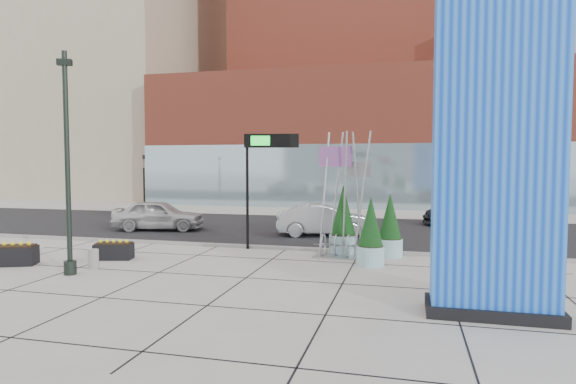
% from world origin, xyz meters
% --- Properties ---
extents(ground, '(160.00, 160.00, 0.00)m').
position_xyz_m(ground, '(0.00, 0.00, 0.00)').
color(ground, '#9E9991').
rests_on(ground, ground).
extents(street_asphalt, '(80.00, 12.00, 0.02)m').
position_xyz_m(street_asphalt, '(0.00, 10.00, 0.01)').
color(street_asphalt, black).
rests_on(street_asphalt, ground).
extents(curb_edge, '(80.00, 0.30, 0.12)m').
position_xyz_m(curb_edge, '(0.00, 4.00, 0.06)').
color(curb_edge, gray).
rests_on(curb_edge, ground).
extents(tower_podium, '(34.00, 10.00, 11.00)m').
position_xyz_m(tower_podium, '(1.00, 27.00, 5.50)').
color(tower_podium, '#AE4632').
rests_on(tower_podium, ground).
extents(tower_glass_front, '(34.00, 0.60, 5.00)m').
position_xyz_m(tower_glass_front, '(1.00, 22.20, 2.50)').
color(tower_glass_front, '#8CA5B2').
rests_on(tower_glass_front, ground).
extents(building_beige_left, '(18.00, 20.00, 34.00)m').
position_xyz_m(building_beige_left, '(-26.00, 34.00, 17.00)').
color(building_beige_left, tan).
rests_on(building_beige_left, ground).
extents(blue_pylon, '(2.99, 1.33, 9.95)m').
position_xyz_m(blue_pylon, '(7.78, -3.07, 4.81)').
color(blue_pylon, blue).
rests_on(blue_pylon, ground).
extents(lamp_post, '(0.48, 0.39, 7.05)m').
position_xyz_m(lamp_post, '(-4.61, -1.93, 2.88)').
color(lamp_post, black).
rests_on(lamp_post, ground).
extents(public_art_sculpture, '(2.13, 1.12, 4.75)m').
position_xyz_m(public_art_sculpture, '(3.48, 3.00, 1.25)').
color(public_art_sculpture, '#A5A8AA').
rests_on(public_art_sculpture, ground).
extents(concrete_bollard, '(0.34, 0.34, 0.66)m').
position_xyz_m(concrete_bollard, '(-4.40, -1.04, 0.33)').
color(concrete_bollard, gray).
rests_on(concrete_bollard, ground).
extents(overhead_street_sign, '(2.23, 0.64, 4.74)m').
position_xyz_m(overhead_street_sign, '(0.22, 3.80, 4.07)').
color(overhead_street_sign, black).
rests_on(overhead_street_sign, ground).
extents(round_planter_east, '(0.96, 0.96, 2.40)m').
position_xyz_m(round_planter_east, '(4.60, 1.80, 1.14)').
color(round_planter_east, '#99C9CE').
rests_on(round_planter_east, ground).
extents(round_planter_mid, '(0.97, 0.97, 2.42)m').
position_xyz_m(round_planter_mid, '(5.19, 3.60, 1.15)').
color(round_planter_mid, '#99C9CE').
rests_on(round_planter_mid, ground).
extents(round_planter_west, '(1.08, 1.08, 2.71)m').
position_xyz_m(round_planter_west, '(3.40, 3.60, 1.28)').
color(round_planter_west, '#99C9CE').
rests_on(round_planter_west, ground).
extents(box_planter_north, '(1.46, 0.97, 0.73)m').
position_xyz_m(box_planter_north, '(-4.71, 0.57, 0.34)').
color(box_planter_north, black).
rests_on(box_planter_north, ground).
extents(box_planter_south, '(1.68, 1.26, 0.83)m').
position_xyz_m(box_planter_south, '(-7.50, -1.20, 0.38)').
color(box_planter_south, black).
rests_on(box_planter_south, ground).
extents(car_white_west, '(4.98, 2.87, 1.60)m').
position_xyz_m(car_white_west, '(-6.90, 7.79, 0.80)').
color(car_white_west, silver).
rests_on(car_white_west, ground).
extents(car_silver_mid, '(4.86, 2.68, 1.52)m').
position_xyz_m(car_silver_mid, '(1.87, 8.05, 0.76)').
color(car_silver_mid, '#A6A7AD').
rests_on(car_silver_mid, ground).
extents(car_dark_east, '(5.57, 2.67, 1.57)m').
position_xyz_m(car_dark_east, '(9.35, 13.35, 0.78)').
color(car_dark_east, black).
rests_on(car_dark_east, ground).
extents(traffic_signal, '(0.15, 0.18, 4.10)m').
position_xyz_m(traffic_signal, '(-12.00, 15.00, 2.30)').
color(traffic_signal, black).
rests_on(traffic_signal, ground).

